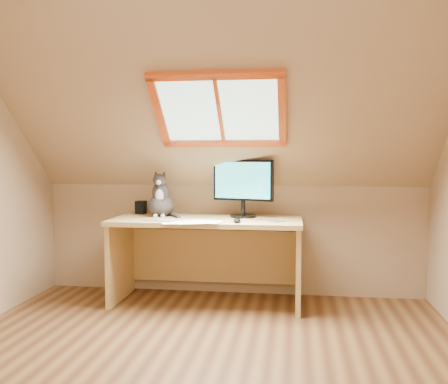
# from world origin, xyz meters

# --- Properties ---
(ground) EXTENTS (3.50, 3.50, 0.00)m
(ground) POSITION_xyz_m (0.00, 0.00, 0.00)
(ground) COLOR brown
(ground) RESTS_ON ground
(room_shell) EXTENTS (3.52, 3.52, 2.41)m
(room_shell) POSITION_xyz_m (0.00, -0.09, 1.43)
(room_shell) COLOR tan
(room_shell) RESTS_ON ground
(desk) EXTENTS (1.62, 0.71, 0.74)m
(desk) POSITION_xyz_m (-0.16, 1.45, 0.51)
(desk) COLOR tan
(desk) RESTS_ON ground
(monitor) EXTENTS (0.54, 0.23, 0.50)m
(monitor) POSITION_xyz_m (0.14, 1.50, 1.03)
(monitor) COLOR black
(monitor) RESTS_ON desk
(cat) EXTENTS (0.25, 0.29, 0.41)m
(cat) POSITION_xyz_m (-0.59, 1.47, 0.88)
(cat) COLOR #3C3735
(cat) RESTS_ON desk
(desk_speaker) EXTENTS (0.09, 0.09, 0.12)m
(desk_speaker) POSITION_xyz_m (-0.83, 1.63, 0.80)
(desk_speaker) COLOR black
(desk_speaker) RESTS_ON desk
(graphics_tablet) EXTENTS (0.31, 0.26, 0.01)m
(graphics_tablet) POSITION_xyz_m (-0.50, 1.19, 0.74)
(graphics_tablet) COLOR #B2B2B7
(graphics_tablet) RESTS_ON desk
(mouse) EXTENTS (0.06, 0.11, 0.03)m
(mouse) POSITION_xyz_m (0.13, 1.14, 0.75)
(mouse) COLOR black
(mouse) RESTS_ON desk
(papers) EXTENTS (0.35, 0.30, 0.01)m
(papers) POSITION_xyz_m (-0.23, 1.12, 0.74)
(papers) COLOR white
(papers) RESTS_ON desk
(cables) EXTENTS (0.51, 0.26, 0.01)m
(cables) POSITION_xyz_m (0.29, 1.26, 0.74)
(cables) COLOR silver
(cables) RESTS_ON desk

